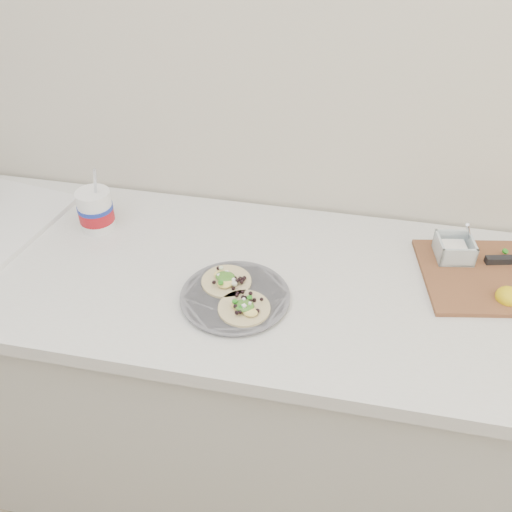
# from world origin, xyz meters

# --- Properties ---
(counter) EXTENTS (2.44, 0.66, 0.90)m
(counter) POSITION_xyz_m (0.00, 1.43, 0.45)
(counter) COLOR beige
(counter) RESTS_ON ground
(taco_plate) EXTENTS (0.26, 0.26, 0.04)m
(taco_plate) POSITION_xyz_m (0.16, 1.32, 0.92)
(taco_plate) COLOR slate
(taco_plate) RESTS_ON counter
(tub) EXTENTS (0.10, 0.10, 0.22)m
(tub) POSITION_xyz_m (-0.28, 1.53, 0.97)
(tub) COLOR white
(tub) RESTS_ON counter
(cutboard) EXTENTS (0.45, 0.35, 0.07)m
(cutboard) POSITION_xyz_m (0.80, 1.54, 0.92)
(cutboard) COLOR brown
(cutboard) RESTS_ON counter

